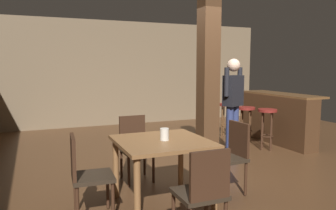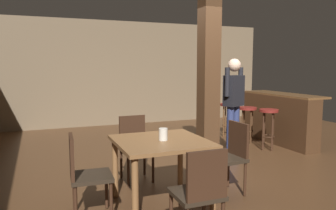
{
  "view_description": "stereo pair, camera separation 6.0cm",
  "coord_description": "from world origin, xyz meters",
  "px_view_note": "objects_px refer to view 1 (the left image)",
  "views": [
    {
      "loc": [
        -2.49,
        -4.28,
        1.6
      ],
      "look_at": [
        -0.67,
        0.08,
        1.04
      ],
      "focal_mm": 35.0,
      "sensor_mm": 36.0,
      "label": 1
    },
    {
      "loc": [
        -2.43,
        -4.3,
        1.6
      ],
      "look_at": [
        -0.67,
        0.08,
        1.04
      ],
      "focal_mm": 35.0,
      "sensor_mm": 36.0,
      "label": 2
    }
  ],
  "objects_px": {
    "standing_person": "(233,103)",
    "bar_stool_near": "(267,119)",
    "chair_south": "(203,191)",
    "bar_stool_mid": "(246,116)",
    "napkin_cup": "(164,134)",
    "chair_east": "(231,154)",
    "chair_north": "(135,145)",
    "chair_west": "(85,172)",
    "dining_table": "(162,150)",
    "bar_counter": "(277,118)",
    "bar_stool_far": "(227,111)"
  },
  "relations": [
    {
      "from": "standing_person",
      "to": "bar_stool_near",
      "type": "height_order",
      "value": "standing_person"
    },
    {
      "from": "chair_south",
      "to": "bar_stool_mid",
      "type": "xyz_separation_m",
      "value": [
        2.76,
        3.18,
        0.06
      ]
    },
    {
      "from": "napkin_cup",
      "to": "bar_stool_near",
      "type": "xyz_separation_m",
      "value": [
        2.77,
        1.61,
        -0.25
      ]
    },
    {
      "from": "chair_east",
      "to": "chair_north",
      "type": "bearing_deg",
      "value": 136.67
    },
    {
      "from": "chair_west",
      "to": "chair_south",
      "type": "relative_size",
      "value": 1.0
    },
    {
      "from": "chair_north",
      "to": "bar_stool_near",
      "type": "relative_size",
      "value": 1.13
    },
    {
      "from": "dining_table",
      "to": "standing_person",
      "type": "height_order",
      "value": "standing_person"
    },
    {
      "from": "bar_counter",
      "to": "bar_stool_far",
      "type": "xyz_separation_m",
      "value": [
        -0.63,
        0.92,
        0.05
      ]
    },
    {
      "from": "bar_stool_near",
      "to": "chair_north",
      "type": "bearing_deg",
      "value": -167.15
    },
    {
      "from": "chair_west",
      "to": "chair_east",
      "type": "relative_size",
      "value": 1.0
    },
    {
      "from": "chair_west",
      "to": "napkin_cup",
      "type": "xyz_separation_m",
      "value": [
        0.88,
        -0.0,
        0.33
      ]
    },
    {
      "from": "dining_table",
      "to": "bar_counter",
      "type": "relative_size",
      "value": 0.53
    },
    {
      "from": "bar_counter",
      "to": "chair_west",
      "type": "bearing_deg",
      "value": -154.68
    },
    {
      "from": "standing_person",
      "to": "bar_stool_mid",
      "type": "height_order",
      "value": "standing_person"
    },
    {
      "from": "chair_east",
      "to": "bar_stool_near",
      "type": "relative_size",
      "value": 1.13
    },
    {
      "from": "bar_stool_near",
      "to": "chair_west",
      "type": "bearing_deg",
      "value": -156.24
    },
    {
      "from": "chair_west",
      "to": "bar_counter",
      "type": "distance_m",
      "value": 4.68
    },
    {
      "from": "chair_south",
      "to": "bar_stool_far",
      "type": "xyz_separation_m",
      "value": [
        2.71,
        3.83,
        0.07
      ]
    },
    {
      "from": "dining_table",
      "to": "chair_west",
      "type": "xyz_separation_m",
      "value": [
        -0.87,
        -0.02,
        -0.14
      ]
    },
    {
      "from": "bar_stool_mid",
      "to": "standing_person",
      "type": "bearing_deg",
      "value": -134.32
    },
    {
      "from": "bar_stool_near",
      "to": "dining_table",
      "type": "bearing_deg",
      "value": -150.36
    },
    {
      "from": "bar_stool_near",
      "to": "chair_south",
      "type": "bearing_deg",
      "value": -137.7
    },
    {
      "from": "bar_counter",
      "to": "napkin_cup",
      "type": "bearing_deg",
      "value": -149.08
    },
    {
      "from": "chair_west",
      "to": "bar_stool_far",
      "type": "xyz_separation_m",
      "value": [
        3.6,
        2.92,
        0.07
      ]
    },
    {
      "from": "chair_north",
      "to": "bar_stool_far",
      "type": "height_order",
      "value": "chair_north"
    },
    {
      "from": "standing_person",
      "to": "bar_counter",
      "type": "distance_m",
      "value": 1.91
    },
    {
      "from": "chair_east",
      "to": "bar_stool_mid",
      "type": "bearing_deg",
      "value": 50.41
    },
    {
      "from": "chair_west",
      "to": "bar_stool_mid",
      "type": "xyz_separation_m",
      "value": [
        3.65,
        2.27,
        0.06
      ]
    },
    {
      "from": "chair_west",
      "to": "chair_east",
      "type": "bearing_deg",
      "value": 1.35
    },
    {
      "from": "chair_south",
      "to": "bar_stool_near",
      "type": "relative_size",
      "value": 1.13
    },
    {
      "from": "bar_stool_mid",
      "to": "bar_stool_far",
      "type": "distance_m",
      "value": 0.66
    },
    {
      "from": "bar_stool_far",
      "to": "napkin_cup",
      "type": "bearing_deg",
      "value": -132.85
    },
    {
      "from": "bar_stool_far",
      "to": "dining_table",
      "type": "bearing_deg",
      "value": -133.28
    },
    {
      "from": "chair_west",
      "to": "bar_counter",
      "type": "height_order",
      "value": "bar_counter"
    },
    {
      "from": "chair_west",
      "to": "bar_stool_far",
      "type": "relative_size",
      "value": 1.18
    },
    {
      "from": "bar_stool_near",
      "to": "bar_stool_far",
      "type": "height_order",
      "value": "bar_stool_near"
    },
    {
      "from": "chair_south",
      "to": "standing_person",
      "type": "relative_size",
      "value": 0.52
    },
    {
      "from": "chair_east",
      "to": "chair_south",
      "type": "xyz_separation_m",
      "value": [
        -0.92,
        -0.95,
        0.0
      ]
    },
    {
      "from": "chair_west",
      "to": "chair_east",
      "type": "height_order",
      "value": "same"
    },
    {
      "from": "chair_south",
      "to": "bar_stool_near",
      "type": "bearing_deg",
      "value": 42.3
    },
    {
      "from": "bar_stool_near",
      "to": "bar_stool_mid",
      "type": "distance_m",
      "value": 0.66
    },
    {
      "from": "chair_east",
      "to": "bar_stool_mid",
      "type": "xyz_separation_m",
      "value": [
        1.84,
        2.23,
        0.06
      ]
    },
    {
      "from": "bar_stool_far",
      "to": "chair_south",
      "type": "bearing_deg",
      "value": -125.29
    },
    {
      "from": "chair_south",
      "to": "bar_stool_mid",
      "type": "bearing_deg",
      "value": 49.02
    },
    {
      "from": "dining_table",
      "to": "bar_stool_near",
      "type": "height_order",
      "value": "bar_stool_near"
    },
    {
      "from": "chair_north",
      "to": "napkin_cup",
      "type": "distance_m",
      "value": 1.02
    },
    {
      "from": "chair_west",
      "to": "napkin_cup",
      "type": "relative_size",
      "value": 6.43
    },
    {
      "from": "napkin_cup",
      "to": "bar_stool_mid",
      "type": "bearing_deg",
      "value": 39.43
    },
    {
      "from": "bar_stool_near",
      "to": "bar_stool_mid",
      "type": "xyz_separation_m",
      "value": [
        -0.01,
        0.66,
        -0.02
      ]
    },
    {
      "from": "napkin_cup",
      "to": "chair_east",
      "type": "bearing_deg",
      "value": 2.82
    }
  ]
}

